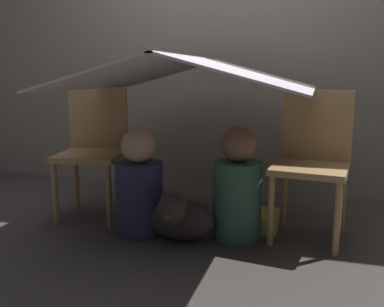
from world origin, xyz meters
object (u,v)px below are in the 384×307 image
at_px(dog, 180,217).
at_px(person_second, 237,190).
at_px(person_front, 139,188).
at_px(chair_left, 94,146).
at_px(chair_right, 313,157).

bearing_deg(dog, person_second, 30.05).
bearing_deg(dog, person_front, 164.52).
xyz_separation_m(chair_left, person_front, (0.44, -0.25, -0.20)).
distance_m(person_front, person_second, 0.58).
height_order(chair_left, person_front, chair_left).
bearing_deg(person_second, chair_right, 21.33).
height_order(chair_left, dog, chair_left).
height_order(person_second, dog, person_second).
bearing_deg(person_front, chair_right, 14.44).
height_order(chair_right, person_second, chair_right).
xyz_separation_m(person_front, dog, (0.28, -0.08, -0.13)).
bearing_deg(chair_left, chair_right, -9.64).
distance_m(chair_left, person_second, 1.04).
xyz_separation_m(person_second, dog, (-0.30, -0.17, -0.14)).
xyz_separation_m(chair_left, dog, (0.72, -0.33, -0.33)).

